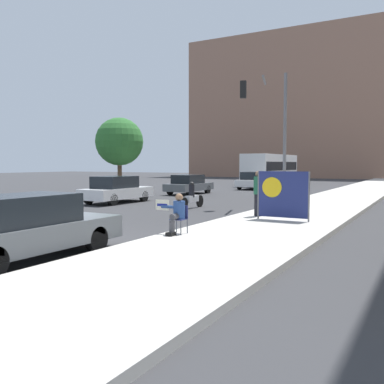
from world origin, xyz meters
name	(u,v)px	position (x,y,z in m)	size (l,w,h in m)	color
ground_plane	(67,243)	(0.00, 0.00, 0.00)	(160.00, 160.00, 0.00)	#38383A
sidewalk_curb	(330,203)	(4.04, 15.00, 0.09)	(4.28, 90.00, 0.17)	beige
building_backdrop_far	(354,104)	(-2.00, 61.93, 11.37)	(52.00, 12.00, 22.75)	#936B56
seated_protester	(177,213)	(2.36, 1.99, 0.79)	(0.96, 0.77, 1.17)	#474C56
pedestrian_behind	(258,193)	(2.92, 7.13, 1.07)	(0.34, 0.34, 1.75)	black
protest_banner	(282,194)	(4.12, 6.40, 1.10)	(1.92, 0.06, 1.76)	slate
traffic_light_pole	(270,119)	(1.72, 11.94, 4.41)	(2.24, 2.01, 6.45)	slate
parked_car_curbside	(25,228)	(0.72, -1.97, 0.75)	(1.72, 4.73, 1.51)	#565B60
car_on_road_nearest	(116,190)	(-6.65, 10.27, 0.75)	(1.89, 4.50, 1.51)	white
car_on_road_midblock	(189,184)	(-6.51, 18.26, 0.71)	(1.81, 4.32, 1.41)	#565B60
car_on_road_distant	(254,181)	(-4.62, 26.36, 0.74)	(1.84, 4.49, 1.49)	white
city_bus_on_road	(271,167)	(-5.89, 34.44, 1.82)	(2.60, 10.62, 3.15)	silver
motorcycle_on_road	(192,197)	(-1.51, 9.79, 0.56)	(0.28, 2.20, 1.32)	silver
street_tree_near_curb	(119,142)	(-8.85, 13.32, 3.61)	(3.08, 3.08, 5.16)	brown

